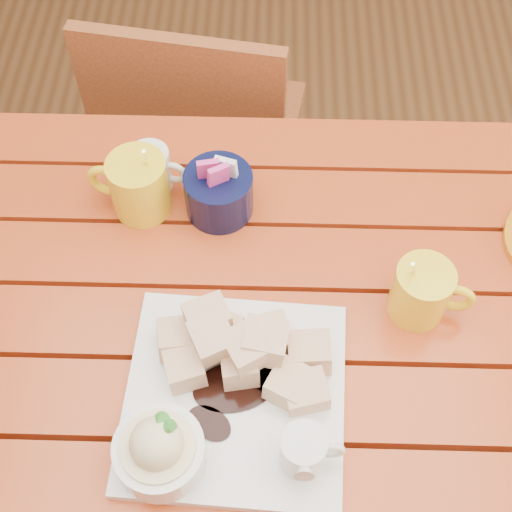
{
  "coord_description": "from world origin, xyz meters",
  "views": [
    {
      "loc": [
        0.01,
        -0.47,
        1.64
      ],
      "look_at": [
        -0.01,
        0.07,
        0.82
      ],
      "focal_mm": 50.0,
      "sensor_mm": 36.0,
      "label": 1
    }
  ],
  "objects_px": {
    "dessert_plate": "(222,399)",
    "coffee_mug_left": "(137,185)",
    "table": "(259,356)",
    "chair_far": "(202,141)",
    "coffee_mug_right": "(423,291)"
  },
  "relations": [
    {
      "from": "chair_far",
      "to": "coffee_mug_right",
      "type": "bearing_deg",
      "value": 131.5
    },
    {
      "from": "coffee_mug_left",
      "to": "chair_far",
      "type": "distance_m",
      "value": 0.53
    },
    {
      "from": "dessert_plate",
      "to": "coffee_mug_left",
      "type": "bearing_deg",
      "value": 113.61
    },
    {
      "from": "coffee_mug_left",
      "to": "dessert_plate",
      "type": "bearing_deg",
      "value": -56.27
    },
    {
      "from": "table",
      "to": "chair_far",
      "type": "relative_size",
      "value": 1.45
    },
    {
      "from": "dessert_plate",
      "to": "coffee_mug_left",
      "type": "distance_m",
      "value": 0.36
    },
    {
      "from": "table",
      "to": "coffee_mug_right",
      "type": "bearing_deg",
      "value": 7.81
    },
    {
      "from": "table",
      "to": "dessert_plate",
      "type": "xyz_separation_m",
      "value": [
        -0.05,
        -0.13,
        0.14
      ]
    },
    {
      "from": "table",
      "to": "dessert_plate",
      "type": "relative_size",
      "value": 4.0
    },
    {
      "from": "table",
      "to": "chair_far",
      "type": "xyz_separation_m",
      "value": [
        -0.14,
        0.6,
        -0.18
      ]
    },
    {
      "from": "table",
      "to": "coffee_mug_right",
      "type": "xyz_separation_m",
      "value": [
        0.22,
        0.03,
        0.15
      ]
    },
    {
      "from": "dessert_plate",
      "to": "table",
      "type": "bearing_deg",
      "value": 70.5
    },
    {
      "from": "table",
      "to": "coffee_mug_left",
      "type": "bearing_deg",
      "value": 133.05
    },
    {
      "from": "coffee_mug_left",
      "to": "coffee_mug_right",
      "type": "bearing_deg",
      "value": -12.55
    },
    {
      "from": "table",
      "to": "dessert_plate",
      "type": "height_order",
      "value": "dessert_plate"
    }
  ]
}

